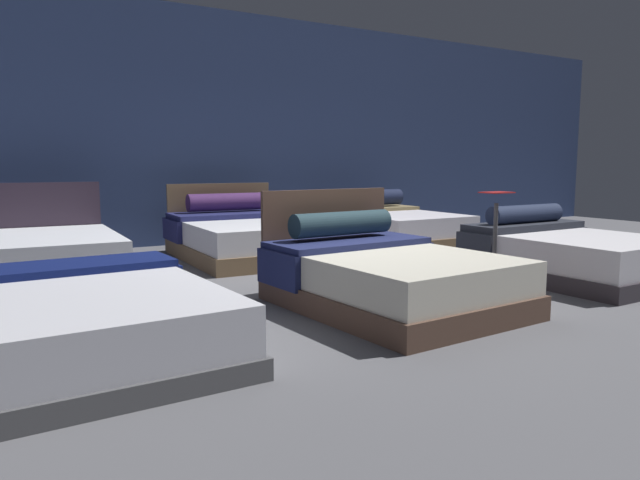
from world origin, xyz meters
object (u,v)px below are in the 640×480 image
bed_3 (39,256)px  bed_2 (571,254)px  bed_4 (245,237)px  bed_1 (386,276)px  price_sign (494,254)px  bed_0 (83,320)px  bed_5 (394,227)px

bed_3 → bed_2: bearing=-28.6°
bed_2 → bed_4: 3.88m
bed_2 → bed_1: bearing=179.4°
bed_1 → bed_2: bed_1 is taller
bed_2 → bed_4: bearing=127.3°
bed_1 → price_sign: size_ratio=2.17×
bed_0 → bed_5: (4.87, 3.06, 0.04)m
bed_3 → price_sign: 4.68m
bed_0 → price_sign: size_ratio=2.23×
bed_1 → bed_3: 3.77m
bed_2 → bed_3: size_ratio=0.96×
bed_2 → bed_3: 5.65m
bed_0 → bed_2: 4.87m
bed_5 → price_sign: size_ratio=2.16×
bed_0 → bed_3: bearing=87.5°
bed_1 → price_sign: 1.23m
bed_0 → bed_4: 3.95m
bed_1 → bed_4: bearing=85.5°
bed_0 → bed_3: bed_3 is taller
bed_1 → bed_5: size_ratio=1.01×
bed_4 → price_sign: bearing=-67.2°
bed_4 → bed_5: size_ratio=1.10×
bed_3 → bed_4: 2.45m
bed_2 → bed_0: bearing=179.5°
bed_0 → bed_5: 5.75m
bed_4 → bed_5: (2.39, -0.03, -0.01)m
bed_1 → bed_0: bearing=177.2°
bed_2 → bed_3: bearing=148.1°
bed_5 → price_sign: 3.33m
bed_0 → bed_1: bed_1 is taller
bed_4 → price_sign: size_ratio=2.37×
bed_0 → bed_2: bearing=-1.5°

